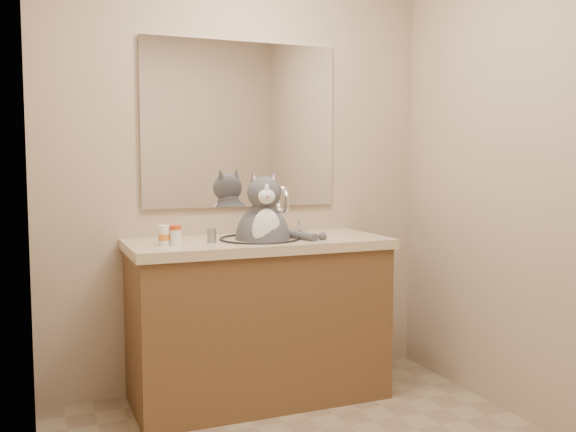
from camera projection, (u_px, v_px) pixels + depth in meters
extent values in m
cube|color=tan|center=(240.00, 170.00, 3.56)|extent=(2.20, 0.01, 2.40)
cube|color=tan|center=(26.00, 180.00, 1.98)|extent=(0.01, 2.50, 2.40)
cube|color=tan|center=(568.00, 173.00, 2.82)|extent=(0.01, 2.50, 2.40)
cube|color=brown|center=(258.00, 324.00, 3.36)|extent=(1.30, 0.55, 0.80)
cube|color=#C9B990|center=(258.00, 244.00, 3.32)|extent=(1.34, 0.59, 0.05)
torus|color=black|center=(259.00, 239.00, 3.30)|extent=(0.42, 0.42, 0.02)
ellipsoid|color=white|center=(259.00, 254.00, 3.31)|extent=(0.40, 0.40, 0.15)
cylinder|color=silver|center=(278.00, 216.00, 3.52)|extent=(0.03, 0.03, 0.18)
torus|color=silver|center=(282.00, 201.00, 3.45)|extent=(0.03, 0.16, 0.16)
cone|color=silver|center=(300.00, 224.00, 3.57)|extent=(0.06, 0.06, 0.08)
cube|color=white|center=(241.00, 125.00, 3.52)|extent=(1.10, 0.02, 0.90)
cube|color=beige|center=(46.00, 239.00, 2.11)|extent=(0.01, 1.20, 1.90)
ellipsoid|color=#424247|center=(263.00, 242.00, 3.32)|extent=(0.33, 0.36, 0.38)
ellipsoid|color=silver|center=(266.00, 233.00, 3.21)|extent=(0.17, 0.11, 0.24)
ellipsoid|color=#424247|center=(264.00, 193.00, 3.25)|extent=(0.20, 0.18, 0.17)
ellipsoid|color=silver|center=(267.00, 197.00, 3.19)|extent=(0.10, 0.06, 0.07)
sphere|color=#D88C8C|center=(268.00, 196.00, 3.16)|extent=(0.02, 0.02, 0.02)
cone|color=#424247|center=(254.00, 178.00, 3.25)|extent=(0.08, 0.07, 0.08)
cone|color=#424247|center=(273.00, 177.00, 3.27)|extent=(0.08, 0.07, 0.08)
cylinder|color=#424247|center=(299.00, 236.00, 3.32)|extent=(0.11, 0.26, 0.04)
cylinder|color=white|center=(176.00, 237.00, 3.09)|extent=(0.07, 0.07, 0.07)
cylinder|color=red|center=(175.00, 228.00, 3.08)|extent=(0.07, 0.07, 0.02)
cylinder|color=white|center=(164.00, 237.00, 3.08)|extent=(0.06, 0.06, 0.08)
cylinder|color=orange|center=(164.00, 237.00, 3.08)|extent=(0.07, 0.07, 0.03)
cylinder|color=white|center=(164.00, 227.00, 3.08)|extent=(0.07, 0.07, 0.02)
cylinder|color=gray|center=(212.00, 235.00, 3.18)|extent=(0.06, 0.06, 0.07)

